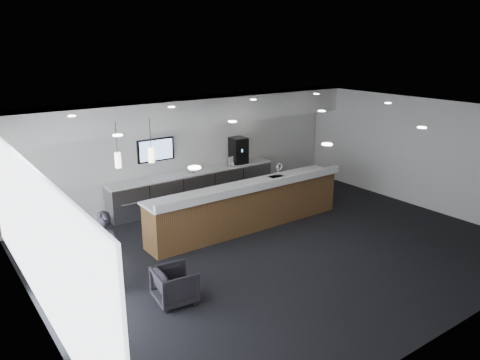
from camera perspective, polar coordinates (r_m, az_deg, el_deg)
ground at (r=10.64m, az=4.52°, el=-8.21°), size 10.00×10.00×0.00m
ceiling at (r=9.76m, az=4.92°, el=7.97°), size 10.00×8.00×0.02m
back_wall at (r=13.29m, az=-6.50°, el=3.68°), size 10.00×0.02×3.00m
left_wall at (r=8.01m, az=-23.98°, el=-6.60°), size 0.02×8.00×3.00m
right_wall at (r=13.77m, az=20.85°, el=3.14°), size 0.02×8.00×3.00m
soffit_bulkhead at (r=12.69m, az=-5.66°, el=8.38°), size 10.00×0.90×0.70m
alcove_panel at (r=13.24m, az=-6.45°, el=4.08°), size 9.80×0.06×1.40m
window_blinds_wall at (r=8.02m, az=-23.70°, el=-6.55°), size 0.04×7.36×2.55m
back_credenza at (r=13.25m, az=-5.59°, el=-0.91°), size 5.06×0.66×0.95m
wall_tv at (r=12.73m, az=-10.24°, el=3.63°), size 1.05×0.08×0.62m
pendant_left at (r=9.28m, az=-9.86°, el=2.59°), size 0.12×0.12×0.30m
pendant_right at (r=9.01m, az=-13.86°, el=1.93°), size 0.12×0.12×0.30m
ceiling_can_lights at (r=9.77m, az=4.92°, el=7.80°), size 7.00×5.00×0.02m
service_counter at (r=11.48m, az=0.97°, el=-3.14°), size 5.36×0.91×1.49m
coffee_machine at (r=13.88m, az=-0.21°, el=3.64°), size 0.48×0.59×0.77m
info_sign_left at (r=12.96m, az=-5.80°, el=1.38°), size 0.17×0.04×0.23m
info_sign_right at (r=13.64m, az=-1.11°, el=2.32°), size 0.20×0.07×0.27m
armchair at (r=8.53m, az=-7.91°, el=-12.59°), size 0.78×0.76×0.64m
lounge_guest at (r=8.80m, az=-16.12°, el=-8.68°), size 0.66×0.70×1.60m
cup_0 at (r=13.96m, az=0.99°, el=2.29°), size 0.09×0.09×0.09m
cup_1 at (r=13.88m, az=0.52°, el=2.20°), size 0.13×0.13×0.09m
cup_2 at (r=13.80m, az=0.05°, el=2.12°), size 0.12×0.12×0.09m
cup_3 at (r=13.73m, az=-0.42°, el=2.03°), size 0.12×0.12×0.09m
cup_4 at (r=13.65m, az=-0.90°, el=1.95°), size 0.13×0.13×0.09m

